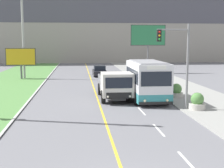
{
  "coord_description": "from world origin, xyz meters",
  "views": [
    {
      "loc": [
        -1.57,
        -8.36,
        4.83
      ],
      "look_at": [
        1.1,
        16.22,
        1.4
      ],
      "focal_mm": 50.0,
      "sensor_mm": 36.0,
      "label": 1
    }
  ],
  "objects_px": {
    "billboard_large": "(148,37)",
    "dump_truck": "(115,86)",
    "planter_round_second": "(176,91)",
    "planter_round_near": "(197,102)",
    "billboard_small": "(21,58)",
    "utility_pole_far": "(23,32)",
    "car_distant": "(100,71)",
    "city_bus": "(147,81)",
    "traffic_light_mast": "(179,56)"
  },
  "relations": [
    {
      "from": "car_distant",
      "to": "city_bus",
      "type": "bearing_deg",
      "value": -82.02
    },
    {
      "from": "planter_round_second",
      "to": "city_bus",
      "type": "bearing_deg",
      "value": -160.2
    },
    {
      "from": "car_distant",
      "to": "planter_round_second",
      "type": "distance_m",
      "value": 18.35
    },
    {
      "from": "billboard_large",
      "to": "city_bus",
      "type": "bearing_deg",
      "value": -102.75
    },
    {
      "from": "planter_round_near",
      "to": "billboard_small",
      "type": "bearing_deg",
      "value": 127.59
    },
    {
      "from": "traffic_light_mast",
      "to": "billboard_small",
      "type": "distance_m",
      "value": 24.4
    },
    {
      "from": "billboard_small",
      "to": "planter_round_near",
      "type": "distance_m",
      "value": 25.47
    },
    {
      "from": "traffic_light_mast",
      "to": "planter_round_second",
      "type": "height_order",
      "value": "traffic_light_mast"
    },
    {
      "from": "billboard_large",
      "to": "planter_round_second",
      "type": "height_order",
      "value": "billboard_large"
    },
    {
      "from": "car_distant",
      "to": "planter_round_near",
      "type": "distance_m",
      "value": 23.07
    },
    {
      "from": "city_bus",
      "to": "billboard_small",
      "type": "distance_m",
      "value": 20.67
    },
    {
      "from": "traffic_light_mast",
      "to": "billboard_large",
      "type": "xyz_separation_m",
      "value": [
        3.6,
        25.55,
        1.64
      ]
    },
    {
      "from": "city_bus",
      "to": "planter_round_near",
      "type": "xyz_separation_m",
      "value": [
        2.69,
        -3.91,
        -1.04
      ]
    },
    {
      "from": "utility_pole_far",
      "to": "planter_round_near",
      "type": "height_order",
      "value": "utility_pole_far"
    },
    {
      "from": "car_distant",
      "to": "utility_pole_far",
      "type": "xyz_separation_m",
      "value": [
        -9.87,
        -1.92,
        5.2
      ]
    },
    {
      "from": "billboard_large",
      "to": "traffic_light_mast",
      "type": "bearing_deg",
      "value": -98.01
    },
    {
      "from": "car_distant",
      "to": "traffic_light_mast",
      "type": "height_order",
      "value": "traffic_light_mast"
    },
    {
      "from": "utility_pole_far",
      "to": "billboard_small",
      "type": "height_order",
      "value": "utility_pole_far"
    },
    {
      "from": "billboard_small",
      "to": "planter_round_near",
      "type": "xyz_separation_m",
      "value": [
        15.48,
        -20.11,
        -2.14
      ]
    },
    {
      "from": "billboard_large",
      "to": "billboard_small",
      "type": "bearing_deg",
      "value": -162.21
    },
    {
      "from": "dump_truck",
      "to": "utility_pole_far",
      "type": "relative_size",
      "value": 0.58
    },
    {
      "from": "planter_round_near",
      "to": "planter_round_second",
      "type": "height_order",
      "value": "planter_round_near"
    },
    {
      "from": "dump_truck",
      "to": "billboard_small",
      "type": "relative_size",
      "value": 1.74
    },
    {
      "from": "dump_truck",
      "to": "car_distant",
      "type": "distance_m",
      "value": 18.07
    },
    {
      "from": "dump_truck",
      "to": "traffic_light_mast",
      "type": "height_order",
      "value": "traffic_light_mast"
    },
    {
      "from": "car_distant",
      "to": "planter_round_near",
      "type": "relative_size",
      "value": 3.65
    },
    {
      "from": "dump_truck",
      "to": "utility_pole_far",
      "type": "bearing_deg",
      "value": 121.62
    },
    {
      "from": "dump_truck",
      "to": "planter_round_second",
      "type": "distance_m",
      "value": 5.35
    },
    {
      "from": "car_distant",
      "to": "billboard_small",
      "type": "xyz_separation_m",
      "value": [
        -10.19,
        -2.34,
        2.04
      ]
    },
    {
      "from": "city_bus",
      "to": "billboard_small",
      "type": "bearing_deg",
      "value": 128.29
    },
    {
      "from": "utility_pole_far",
      "to": "billboard_large",
      "type": "xyz_separation_m",
      "value": [
        17.42,
        5.27,
        -0.45
      ]
    },
    {
      "from": "planter_round_near",
      "to": "planter_round_second",
      "type": "bearing_deg",
      "value": 89.21
    },
    {
      "from": "car_distant",
      "to": "billboard_small",
      "type": "height_order",
      "value": "billboard_small"
    },
    {
      "from": "city_bus",
      "to": "traffic_light_mast",
      "type": "relative_size",
      "value": 1.0
    },
    {
      "from": "traffic_light_mast",
      "to": "billboard_small",
      "type": "height_order",
      "value": "traffic_light_mast"
    },
    {
      "from": "city_bus",
      "to": "billboard_small",
      "type": "xyz_separation_m",
      "value": [
        -12.79,
        16.2,
        1.1
      ]
    },
    {
      "from": "planter_round_second",
      "to": "dump_truck",
      "type": "bearing_deg",
      "value": -174.44
    },
    {
      "from": "car_distant",
      "to": "billboard_large",
      "type": "relative_size",
      "value": 0.6
    },
    {
      "from": "billboard_large",
      "to": "dump_truck",
      "type": "bearing_deg",
      "value": -109.26
    },
    {
      "from": "city_bus",
      "to": "utility_pole_far",
      "type": "xyz_separation_m",
      "value": [
        -12.47,
        16.62,
        4.26
      ]
    },
    {
      "from": "dump_truck",
      "to": "planter_round_near",
      "type": "distance_m",
      "value": 6.85
    },
    {
      "from": "car_distant",
      "to": "billboard_small",
      "type": "distance_m",
      "value": 10.65
    },
    {
      "from": "billboard_large",
      "to": "planter_round_near",
      "type": "xyz_separation_m",
      "value": [
        -2.26,
        -25.8,
        -4.85
      ]
    },
    {
      "from": "planter_round_near",
      "to": "car_distant",
      "type": "bearing_deg",
      "value": 103.26
    },
    {
      "from": "billboard_large",
      "to": "billboard_small",
      "type": "xyz_separation_m",
      "value": [
        -17.74,
        -5.69,
        -2.72
      ]
    },
    {
      "from": "traffic_light_mast",
      "to": "planter_round_second",
      "type": "distance_m",
      "value": 5.83
    },
    {
      "from": "city_bus",
      "to": "car_distant",
      "type": "relative_size",
      "value": 1.4
    },
    {
      "from": "traffic_light_mast",
      "to": "car_distant",
      "type": "bearing_deg",
      "value": 100.1
    },
    {
      "from": "dump_truck",
      "to": "utility_pole_far",
      "type": "height_order",
      "value": "utility_pole_far"
    },
    {
      "from": "utility_pole_far",
      "to": "city_bus",
      "type": "bearing_deg",
      "value": -53.12
    }
  ]
}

